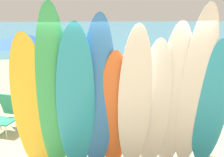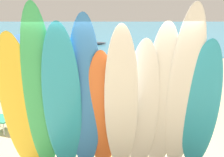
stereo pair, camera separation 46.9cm
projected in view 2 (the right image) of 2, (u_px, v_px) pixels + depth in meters
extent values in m
plane|color=tan|center=(112.00, 50.00, 19.15)|extent=(60.00, 60.00, 0.00)
cube|color=teal|center=(112.00, 30.00, 35.57)|extent=(60.00, 40.00, 0.02)
cylinder|color=brown|center=(27.00, 144.00, 5.47)|extent=(0.07, 0.07, 0.55)
cylinder|color=brown|center=(197.00, 144.00, 5.47)|extent=(0.07, 0.07, 0.55)
cylinder|color=brown|center=(112.00, 130.00, 5.40)|extent=(3.19, 0.06, 0.06)
ellipsoid|color=yellow|center=(21.00, 108.00, 4.59)|extent=(0.59, 0.79, 2.39)
ellipsoid|color=#38B266|center=(41.00, 97.00, 4.49)|extent=(0.57, 0.95, 2.78)
ellipsoid|color=#289EC6|center=(63.00, 105.00, 4.51)|extent=(0.63, 0.96, 2.53)
ellipsoid|color=#337AD1|center=(85.00, 100.00, 4.56)|extent=(0.58, 0.84, 2.64)
ellipsoid|color=orange|center=(102.00, 114.00, 4.70)|extent=(0.49, 0.76, 2.13)
ellipsoid|color=white|center=(121.00, 106.00, 4.53)|extent=(0.53, 0.90, 2.50)
ellipsoid|color=white|center=(142.00, 109.00, 4.70)|extent=(0.54, 0.63, 2.28)
ellipsoid|color=white|center=(162.00, 101.00, 4.69)|extent=(0.55, 0.68, 2.52)
ellipsoid|color=white|center=(184.00, 94.00, 4.62)|extent=(0.58, 0.82, 2.77)
ellipsoid|color=#289EC6|center=(202.00, 109.00, 4.72)|extent=(0.57, 0.64, 2.27)
cylinder|color=beige|center=(165.00, 80.00, 9.65)|extent=(0.12, 0.12, 0.79)
cylinder|color=beige|center=(165.00, 83.00, 9.34)|extent=(0.12, 0.12, 0.79)
cube|color=orange|center=(165.00, 71.00, 9.42)|extent=(0.43, 0.26, 0.19)
cube|color=#2D4CB2|center=(166.00, 59.00, 9.33)|extent=(0.29, 0.44, 0.62)
sphere|color=beige|center=(166.00, 46.00, 9.24)|extent=(0.22, 0.22, 0.22)
cylinder|color=beige|center=(166.00, 57.00, 9.57)|extent=(0.10, 0.10, 0.55)
cylinder|color=beige|center=(165.00, 60.00, 9.07)|extent=(0.10, 0.10, 0.55)
cylinder|color=#9E704C|center=(55.00, 63.00, 12.50)|extent=(0.13, 0.13, 0.84)
cylinder|color=#9E704C|center=(58.00, 62.00, 12.83)|extent=(0.13, 0.13, 0.84)
cube|color=#33A36B|center=(56.00, 54.00, 12.58)|extent=(0.45, 0.28, 0.20)
cube|color=#B23399|center=(56.00, 44.00, 12.49)|extent=(0.30, 0.47, 0.66)
sphere|color=#9E704C|center=(55.00, 33.00, 12.38)|extent=(0.24, 0.24, 0.24)
cylinder|color=#9E704C|center=(53.00, 44.00, 12.21)|extent=(0.10, 0.10, 0.58)
cylinder|color=#9E704C|center=(58.00, 43.00, 12.75)|extent=(0.10, 0.10, 0.58)
cylinder|color=brown|center=(63.00, 71.00, 11.01)|extent=(0.12, 0.12, 0.81)
cylinder|color=brown|center=(58.00, 73.00, 10.70)|extent=(0.12, 0.12, 0.81)
cube|color=orange|center=(60.00, 63.00, 10.77)|extent=(0.43, 0.27, 0.19)
cube|color=silver|center=(60.00, 52.00, 10.68)|extent=(0.33, 0.46, 0.63)
sphere|color=brown|center=(59.00, 40.00, 10.59)|extent=(0.23, 0.23, 0.23)
cylinder|color=brown|center=(63.00, 50.00, 10.93)|extent=(0.10, 0.10, 0.56)
cylinder|color=brown|center=(56.00, 52.00, 10.43)|extent=(0.10, 0.10, 0.56)
cylinder|color=beige|center=(58.00, 87.00, 8.84)|extent=(0.12, 0.12, 0.80)
cylinder|color=beige|center=(59.00, 84.00, 9.16)|extent=(0.12, 0.12, 0.80)
cube|color=#33A36B|center=(58.00, 75.00, 8.92)|extent=(0.43, 0.26, 0.19)
cube|color=silver|center=(57.00, 62.00, 8.84)|extent=(0.25, 0.43, 0.63)
sphere|color=beige|center=(57.00, 47.00, 8.74)|extent=(0.23, 0.23, 0.23)
cylinder|color=beige|center=(56.00, 62.00, 8.57)|extent=(0.10, 0.10, 0.56)
cylinder|color=beige|center=(58.00, 59.00, 9.09)|extent=(0.10, 0.10, 0.56)
cylinder|color=#B7B7BC|center=(4.00, 130.00, 6.45)|extent=(0.02, 0.02, 0.28)
cylinder|color=#B7B7BC|center=(0.00, 121.00, 6.93)|extent=(0.02, 0.02, 0.28)
cylinder|color=#B7B7BC|center=(15.00, 123.00, 6.80)|extent=(0.02, 0.02, 0.28)
cube|color=#2D9370|center=(1.00, 118.00, 6.66)|extent=(0.62, 0.59, 0.03)
cube|color=#2D9370|center=(10.00, 102.00, 6.89)|extent=(0.55, 0.38, 0.53)
cylinder|color=silver|center=(27.00, 75.00, 7.74)|extent=(0.04, 0.04, 1.99)
cone|color=blue|center=(25.00, 39.00, 7.53)|extent=(1.78, 1.78, 0.31)
ellipsoid|color=#4C515B|center=(82.00, 44.00, 21.36)|extent=(3.53, 1.47, 0.28)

